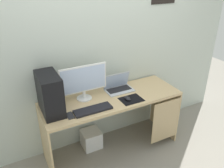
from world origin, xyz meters
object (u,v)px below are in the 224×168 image
Objects in this scene: cell_phone at (70,116)px; subwoofer at (91,139)px; pc_tower at (50,94)px; monitor at (84,81)px; laptop at (118,87)px; mouse_left at (128,98)px; keyboard at (93,110)px.

cell_phone is 0.79m from subwoofer.
cell_phone is (0.14, -0.17, -0.21)m from pc_tower.
monitor is 1.61× the size of laptop.
mouse_left is at bearing 0.41° from cell_phone.
pc_tower is at bearing 168.89° from mouse_left.
pc_tower is at bearing 130.33° from cell_phone.
cell_phone reaches higher than subwoofer.
monitor reaches higher than cell_phone.
mouse_left reaches higher than cell_phone.
monitor is 0.43m from cell_phone.
monitor is at bearing 87.81° from keyboard.
cell_phone is at bearing -179.59° from mouse_left.
keyboard is at bearing -104.56° from subwoofer.
monitor is 2.34× the size of subwoofer.
cell_phone is 0.55× the size of subwoofer.
pc_tower is 3.32× the size of cell_phone.
monitor is at bearing -155.92° from subwoofer.
keyboard is (-0.01, -0.28, -0.22)m from monitor.
pc_tower reaches higher than mouse_left.
subwoofer is at bearing 177.99° from laptop.
keyboard is 0.25m from cell_phone.
mouse_left is 0.40× the size of subwoofer.
pc_tower is at bearing 155.02° from keyboard.
monitor reaches higher than subwoofer.
laptop is at bearing 21.00° from cell_phone.
monitor is 0.88m from subwoofer.
pc_tower reaches higher than cell_phone.
cell_phone is at bearing -159.00° from laptop.
pc_tower reaches higher than keyboard.
laptop reaches higher than cell_phone.
pc_tower is 1.03× the size of keyboard.
laptop reaches higher than mouse_left.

